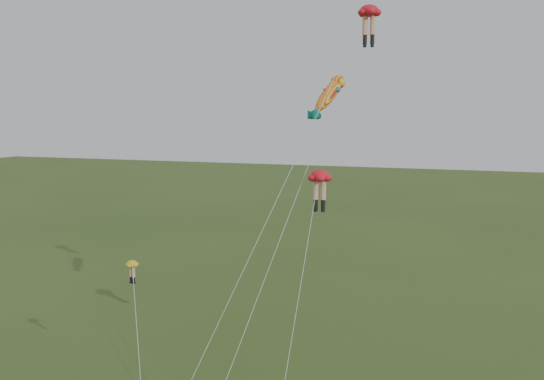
% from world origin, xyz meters
% --- Properties ---
extents(legs_kite_red_high, '(8.38, 12.35, 22.19)m').
position_xyz_m(legs_kite_red_high, '(4.90, 10.84, 21.26)').
color(legs_kite_red_high, red).
rests_on(legs_kite_red_high, ground).
extents(legs_kite_red_mid, '(1.42, 8.90, 12.87)m').
position_xyz_m(legs_kite_red_mid, '(3.34, 6.57, 12.13)').
color(legs_kite_red_mid, red).
rests_on(legs_kite_red_mid, ground).
extents(legs_kite_yellow, '(5.29, 7.12, 7.70)m').
position_xyz_m(legs_kite_yellow, '(-6.30, 3.02, 6.82)').
color(legs_kite_yellow, yellow).
rests_on(legs_kite_yellow, ground).
extents(fish_kite, '(4.23, 13.55, 18.43)m').
position_xyz_m(fish_kite, '(2.96, 9.97, 16.94)').
color(fish_kite, yellow).
rests_on(fish_kite, ground).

